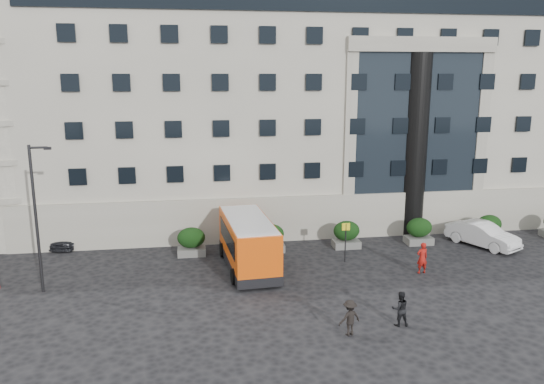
{
  "coord_description": "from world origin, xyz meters",
  "views": [
    {
      "loc": [
        -3.76,
        -25.44,
        11.53
      ],
      "look_at": [
        0.64,
        3.49,
        5.0
      ],
      "focal_mm": 35.0,
      "sensor_mm": 36.0,
      "label": 1
    }
  ],
  "objects_px": {
    "hedge_d": "(419,231)",
    "parked_car_c": "(70,235)",
    "hedge_b": "(271,238)",
    "hedge_a": "(191,241)",
    "street_lamp": "(37,214)",
    "hedge_c": "(346,234)",
    "hedge_e": "(489,228)",
    "pedestrian_a": "(422,258)",
    "pedestrian_b": "(400,309)",
    "white_taxi": "(482,234)",
    "pedestrian_c": "(350,318)",
    "minibus": "(248,241)",
    "bus_stop_sign": "(346,236)",
    "red_truck": "(55,212)",
    "parked_car_d": "(94,216)"
  },
  "relations": [
    {
      "from": "hedge_b",
      "to": "pedestrian_c",
      "type": "distance_m",
      "value": 12.16
    },
    {
      "from": "red_truck",
      "to": "pedestrian_b",
      "type": "bearing_deg",
      "value": -47.89
    },
    {
      "from": "pedestrian_a",
      "to": "hedge_e",
      "type": "bearing_deg",
      "value": -150.19
    },
    {
      "from": "street_lamp",
      "to": "hedge_b",
      "type": "bearing_deg",
      "value": 20.07
    },
    {
      "from": "hedge_d",
      "to": "street_lamp",
      "type": "bearing_deg",
      "value": -168.47
    },
    {
      "from": "white_taxi",
      "to": "pedestrian_c",
      "type": "distance_m",
      "value": 16.71
    },
    {
      "from": "red_truck",
      "to": "pedestrian_b",
      "type": "xyz_separation_m",
      "value": [
        19.55,
        -18.09,
        -0.72
      ]
    },
    {
      "from": "hedge_a",
      "to": "minibus",
      "type": "height_order",
      "value": "minibus"
    },
    {
      "from": "parked_car_c",
      "to": "white_taxi",
      "type": "xyz_separation_m",
      "value": [
        28.01,
        -4.76,
        0.21
      ]
    },
    {
      "from": "hedge_c",
      "to": "parked_car_c",
      "type": "bearing_deg",
      "value": 169.06
    },
    {
      "from": "pedestrian_b",
      "to": "minibus",
      "type": "bearing_deg",
      "value": -51.07
    },
    {
      "from": "hedge_d",
      "to": "pedestrian_c",
      "type": "height_order",
      "value": "hedge_d"
    },
    {
      "from": "hedge_b",
      "to": "street_lamp",
      "type": "height_order",
      "value": "street_lamp"
    },
    {
      "from": "parked_car_d",
      "to": "pedestrian_b",
      "type": "bearing_deg",
      "value": -44.46
    },
    {
      "from": "pedestrian_b",
      "to": "pedestrian_a",
      "type": "bearing_deg",
      "value": -118.75
    },
    {
      "from": "hedge_b",
      "to": "parked_car_c",
      "type": "xyz_separation_m",
      "value": [
        -13.53,
        3.62,
        -0.32
      ]
    },
    {
      "from": "white_taxi",
      "to": "hedge_e",
      "type": "bearing_deg",
      "value": 17.96
    },
    {
      "from": "hedge_a",
      "to": "hedge_c",
      "type": "distance_m",
      "value": 10.4
    },
    {
      "from": "bus_stop_sign",
      "to": "minibus",
      "type": "distance_m",
      "value": 6.1
    },
    {
      "from": "pedestrian_a",
      "to": "street_lamp",
      "type": "bearing_deg",
      "value": -7.35
    },
    {
      "from": "pedestrian_c",
      "to": "red_truck",
      "type": "bearing_deg",
      "value": -65.22
    },
    {
      "from": "hedge_b",
      "to": "hedge_c",
      "type": "xyz_separation_m",
      "value": [
        5.2,
        0.0,
        0.0
      ]
    },
    {
      "from": "bus_stop_sign",
      "to": "pedestrian_c",
      "type": "distance_m",
      "value": 9.6
    },
    {
      "from": "white_taxi",
      "to": "pedestrian_a",
      "type": "height_order",
      "value": "pedestrian_a"
    },
    {
      "from": "hedge_a",
      "to": "street_lamp",
      "type": "bearing_deg",
      "value": -148.84
    },
    {
      "from": "street_lamp",
      "to": "pedestrian_b",
      "type": "relative_size",
      "value": 4.73
    },
    {
      "from": "hedge_a",
      "to": "hedge_e",
      "type": "relative_size",
      "value": 1.0
    },
    {
      "from": "pedestrian_a",
      "to": "hedge_b",
      "type": "bearing_deg",
      "value": -38.75
    },
    {
      "from": "street_lamp",
      "to": "white_taxi",
      "type": "height_order",
      "value": "street_lamp"
    },
    {
      "from": "street_lamp",
      "to": "bus_stop_sign",
      "type": "height_order",
      "value": "street_lamp"
    },
    {
      "from": "hedge_c",
      "to": "hedge_a",
      "type": "bearing_deg",
      "value": 180.0
    },
    {
      "from": "hedge_b",
      "to": "hedge_e",
      "type": "distance_m",
      "value": 15.6
    },
    {
      "from": "hedge_b",
      "to": "red_truck",
      "type": "distance_m",
      "value": 16.55
    },
    {
      "from": "hedge_c",
      "to": "pedestrian_b",
      "type": "distance_m",
      "value": 11.52
    },
    {
      "from": "parked_car_d",
      "to": "pedestrian_c",
      "type": "relative_size",
      "value": 3.3
    },
    {
      "from": "street_lamp",
      "to": "white_taxi",
      "type": "xyz_separation_m",
      "value": [
        27.62,
        3.66,
        -3.55
      ]
    },
    {
      "from": "hedge_b",
      "to": "hedge_c",
      "type": "distance_m",
      "value": 5.2
    },
    {
      "from": "hedge_a",
      "to": "hedge_e",
      "type": "bearing_deg",
      "value": 0.0
    },
    {
      "from": "pedestrian_c",
      "to": "street_lamp",
      "type": "bearing_deg",
      "value": -43.35
    },
    {
      "from": "red_truck",
      "to": "parked_car_c",
      "type": "distance_m",
      "value": 3.53
    },
    {
      "from": "hedge_d",
      "to": "parked_car_c",
      "type": "distance_m",
      "value": 24.21
    },
    {
      "from": "hedge_b",
      "to": "hedge_d",
      "type": "distance_m",
      "value": 10.4
    },
    {
      "from": "hedge_a",
      "to": "parked_car_c",
      "type": "bearing_deg",
      "value": 156.51
    },
    {
      "from": "hedge_e",
      "to": "pedestrian_c",
      "type": "bearing_deg",
      "value": -138.93
    },
    {
      "from": "pedestrian_a",
      "to": "hedge_c",
      "type": "bearing_deg",
      "value": -66.13
    },
    {
      "from": "red_truck",
      "to": "pedestrian_a",
      "type": "height_order",
      "value": "red_truck"
    },
    {
      "from": "bus_stop_sign",
      "to": "pedestrian_c",
      "type": "height_order",
      "value": "bus_stop_sign"
    },
    {
      "from": "minibus",
      "to": "pedestrian_a",
      "type": "distance_m",
      "value": 10.36
    },
    {
      "from": "minibus",
      "to": "parked_car_c",
      "type": "relative_size",
      "value": 1.79
    },
    {
      "from": "parked_car_c",
      "to": "pedestrian_a",
      "type": "xyz_separation_m",
      "value": [
        21.78,
        -8.93,
        0.33
      ]
    }
  ]
}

